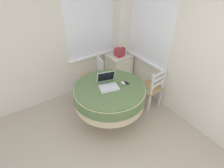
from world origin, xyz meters
name	(u,v)px	position (x,y,z in m)	size (l,w,h in m)	color
corner_room_shell	(117,49)	(1.09, 1.63, 1.28)	(4.22, 4.46, 2.55)	silver
round_dining_table	(110,94)	(0.77, 1.37, 0.62)	(1.23, 1.23, 0.77)	#4C3D2D
laptop	(108,84)	(0.77, 1.41, 0.82)	(0.38, 0.39, 0.24)	silver
computer_mouse	(123,83)	(1.01, 1.31, 0.80)	(0.06, 0.10, 0.05)	silver
cell_phone	(126,83)	(1.08, 1.31, 0.78)	(0.09, 0.12, 0.01)	black
dining_chair_near_back_window	(95,77)	(0.97, 2.25, 0.43)	(0.50, 0.49, 0.89)	tan
dining_chair_near_right_window	(151,88)	(1.68, 1.27, 0.43)	(0.43, 0.45, 0.89)	tan
corner_cabinet	(119,69)	(1.67, 2.33, 0.37)	(0.53, 0.49, 0.74)	silver
storage_box	(120,52)	(1.66, 2.31, 0.83)	(0.21, 0.15, 0.18)	#9E3338
book_on_cabinet	(118,55)	(1.62, 2.30, 0.75)	(0.14, 0.21, 0.02)	#BC3338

